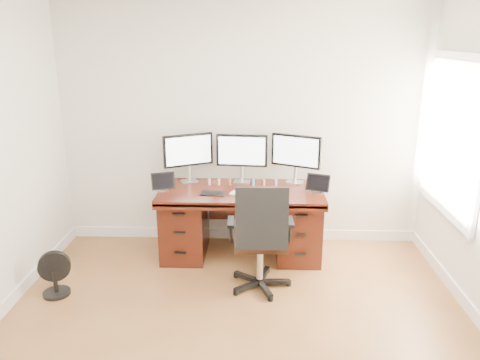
{
  "coord_description": "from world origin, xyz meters",
  "views": [
    {
      "loc": [
        0.15,
        -2.81,
        2.29
      ],
      "look_at": [
        0.0,
        1.5,
        0.95
      ],
      "focal_mm": 35.0,
      "sensor_mm": 36.0,
      "label": 1
    }
  ],
  "objects_px": {
    "floor_fan": "(54,275)",
    "monitor_center": "(242,152)",
    "keyboard": "(244,194)",
    "desk": "(241,220)",
    "office_chair": "(260,255)"
  },
  "relations": [
    {
      "from": "floor_fan",
      "to": "monitor_center",
      "type": "xyz_separation_m",
      "value": [
        1.67,
        1.14,
        0.88
      ]
    },
    {
      "from": "floor_fan",
      "to": "keyboard",
      "type": "distance_m",
      "value": 1.93
    },
    {
      "from": "floor_fan",
      "to": "keyboard",
      "type": "height_order",
      "value": "keyboard"
    },
    {
      "from": "desk",
      "to": "monitor_center",
      "type": "relative_size",
      "value": 3.09
    },
    {
      "from": "office_chair",
      "to": "floor_fan",
      "type": "height_order",
      "value": "office_chair"
    },
    {
      "from": "desk",
      "to": "floor_fan",
      "type": "bearing_deg",
      "value": -151.8
    },
    {
      "from": "keyboard",
      "to": "floor_fan",
      "type": "bearing_deg",
      "value": -137.96
    },
    {
      "from": "keyboard",
      "to": "desk",
      "type": "bearing_deg",
      "value": 120.05
    },
    {
      "from": "office_chair",
      "to": "floor_fan",
      "type": "bearing_deg",
      "value": -176.77
    },
    {
      "from": "desk",
      "to": "floor_fan",
      "type": "xyz_separation_m",
      "value": [
        -1.67,
        -0.9,
        -0.2
      ]
    },
    {
      "from": "office_chair",
      "to": "monitor_center",
      "type": "distance_m",
      "value": 1.23
    },
    {
      "from": "office_chair",
      "to": "monitor_center",
      "type": "xyz_separation_m",
      "value": [
        -0.2,
        0.97,
        0.74
      ]
    },
    {
      "from": "desk",
      "to": "monitor_center",
      "type": "distance_m",
      "value": 0.72
    },
    {
      "from": "monitor_center",
      "to": "keyboard",
      "type": "distance_m",
      "value": 0.54
    },
    {
      "from": "monitor_center",
      "to": "keyboard",
      "type": "bearing_deg",
      "value": -80.15
    }
  ]
}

